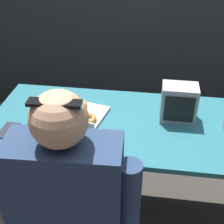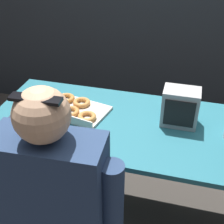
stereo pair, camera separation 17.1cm
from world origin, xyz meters
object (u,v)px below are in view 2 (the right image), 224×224
cell_phone (10,123)px  space_heater (180,107)px  donut_box (74,109)px  person_seated (56,214)px

cell_phone → space_heater: size_ratio=0.71×
donut_box → person_seated: person_seated is taller
person_seated → space_heater: bearing=-128.6°
donut_box → person_seated: bearing=-65.0°
donut_box → person_seated: size_ratio=0.33×
donut_box → person_seated: (0.13, -0.60, -0.16)m
donut_box → cell_phone: size_ratio=2.70×
cell_phone → person_seated: size_ratio=0.12×
space_heater → person_seated: bearing=-125.9°
cell_phone → space_heater: space_heater is taller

